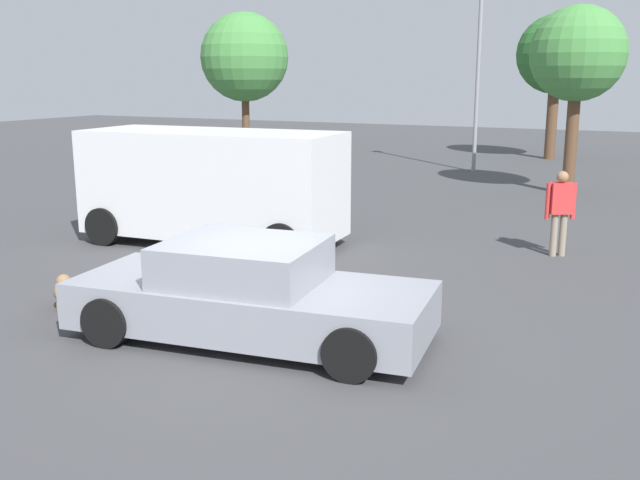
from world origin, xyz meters
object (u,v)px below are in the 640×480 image
(dog, at_px, (63,290))
(light_post_near, at_px, (480,29))
(van_white, at_px, (212,184))
(pedestrian, at_px, (560,206))
(sedan_foreground, at_px, (249,294))

(dog, relative_size, light_post_near, 0.08)
(van_white, bearing_deg, light_post_near, -101.38)
(pedestrian, xyz_separation_m, light_post_near, (-4.56, 11.44, 3.88))
(light_post_near, bearing_deg, pedestrian, -68.25)
(sedan_foreground, height_order, dog, sedan_foreground)
(dog, height_order, van_white, van_white)
(pedestrian, distance_m, light_post_near, 12.92)
(dog, height_order, light_post_near, light_post_near)
(sedan_foreground, distance_m, light_post_near, 18.34)
(van_white, height_order, light_post_near, light_post_near)
(light_post_near, bearing_deg, dog, -94.44)
(sedan_foreground, distance_m, dog, 3.09)
(van_white, distance_m, light_post_near, 14.04)
(van_white, relative_size, light_post_near, 0.72)
(van_white, bearing_deg, sedan_foreground, 125.49)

